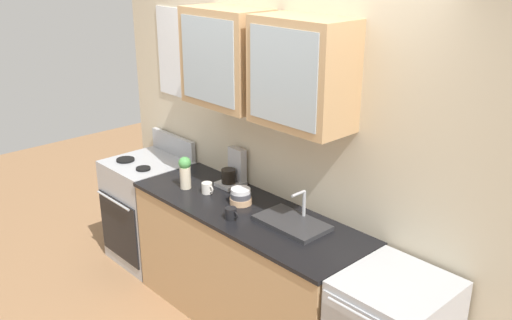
% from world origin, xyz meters
% --- Properties ---
extents(ground_plane, '(10.00, 10.00, 0.00)m').
position_xyz_m(ground_plane, '(0.00, 0.00, 0.00)').
color(ground_plane, '#936B47').
extents(back_wall_unit, '(3.74, 0.45, 2.69)m').
position_xyz_m(back_wall_unit, '(-0.00, 0.32, 1.49)').
color(back_wall_unit, beige).
rests_on(back_wall_unit, ground_plane).
extents(counter, '(1.93, 0.66, 0.92)m').
position_xyz_m(counter, '(0.00, 0.00, 0.46)').
color(counter, tan).
rests_on(counter, ground_plane).
extents(stove_range, '(0.63, 0.67, 1.10)m').
position_xyz_m(stove_range, '(-1.29, -0.00, 0.47)').
color(stove_range, '#ADAFB5').
rests_on(stove_range, ground_plane).
extents(sink_faucet, '(0.49, 0.29, 0.22)m').
position_xyz_m(sink_faucet, '(0.39, 0.07, 0.94)').
color(sink_faucet, '#2D2D30').
rests_on(sink_faucet, counter).
extents(bowl_stack, '(0.16, 0.16, 0.12)m').
position_xyz_m(bowl_stack, '(-0.10, 0.04, 0.98)').
color(bowl_stack, '#E0AD7F').
rests_on(bowl_stack, counter).
extents(vase, '(0.10, 0.10, 0.25)m').
position_xyz_m(vase, '(-0.60, -0.08, 1.06)').
color(vase, beige).
rests_on(vase, counter).
extents(cup_near_sink, '(0.11, 0.08, 0.08)m').
position_xyz_m(cup_near_sink, '(0.04, -0.17, 0.97)').
color(cup_near_sink, black).
rests_on(cup_near_sink, counter).
extents(cup_near_bowls, '(0.11, 0.08, 0.08)m').
position_xyz_m(cup_near_bowls, '(-0.41, -0.02, 0.97)').
color(cup_near_bowls, silver).
rests_on(cup_near_bowls, counter).
extents(coffee_maker, '(0.17, 0.20, 0.29)m').
position_xyz_m(coffee_maker, '(-0.40, 0.23, 1.03)').
color(coffee_maker, '#B7B7BC').
rests_on(coffee_maker, counter).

